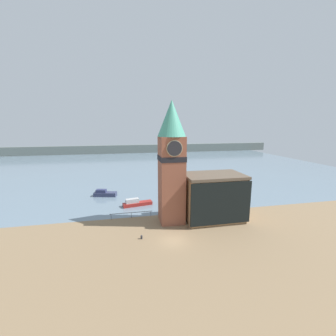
{
  "coord_description": "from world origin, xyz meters",
  "views": [
    {
      "loc": [
        -7.33,
        -30.69,
        17.48
      ],
      "look_at": [
        0.17,
        5.26,
        10.34
      ],
      "focal_mm": 24.0,
      "sensor_mm": 36.0,
      "label": 1
    }
  ],
  "objects_px": {
    "clock_tower": "(172,160)",
    "pier_building": "(213,197)",
    "boat_far": "(105,194)",
    "mooring_bollard_near": "(142,237)",
    "boat_near": "(136,203)"
  },
  "relations": [
    {
      "from": "clock_tower",
      "to": "pier_building",
      "type": "height_order",
      "value": "clock_tower"
    },
    {
      "from": "boat_far",
      "to": "mooring_bollard_near",
      "type": "xyz_separation_m",
      "value": [
        7.04,
        -23.2,
        -0.3
      ]
    },
    {
      "from": "boat_near",
      "to": "clock_tower",
      "type": "bearing_deg",
      "value": -68.87
    },
    {
      "from": "boat_near",
      "to": "mooring_bollard_near",
      "type": "distance_m",
      "value": 14.82
    },
    {
      "from": "boat_near",
      "to": "mooring_bollard_near",
      "type": "xyz_separation_m",
      "value": [
        -0.16,
        -14.81,
        -0.27
      ]
    },
    {
      "from": "boat_far",
      "to": "mooring_bollard_near",
      "type": "bearing_deg",
      "value": -59.8
    },
    {
      "from": "boat_far",
      "to": "mooring_bollard_near",
      "type": "height_order",
      "value": "boat_far"
    },
    {
      "from": "boat_far",
      "to": "mooring_bollard_near",
      "type": "distance_m",
      "value": 24.25
    },
    {
      "from": "clock_tower",
      "to": "mooring_bollard_near",
      "type": "relative_size",
      "value": 33.98
    },
    {
      "from": "clock_tower",
      "to": "boat_near",
      "type": "height_order",
      "value": "clock_tower"
    },
    {
      "from": "mooring_bollard_near",
      "to": "pier_building",
      "type": "bearing_deg",
      "value": 19.38
    },
    {
      "from": "clock_tower",
      "to": "boat_near",
      "type": "relative_size",
      "value": 3.28
    },
    {
      "from": "clock_tower",
      "to": "boat_near",
      "type": "distance_m",
      "value": 15.47
    },
    {
      "from": "boat_near",
      "to": "boat_far",
      "type": "distance_m",
      "value": 11.05
    },
    {
      "from": "clock_tower",
      "to": "pier_building",
      "type": "bearing_deg",
      "value": -4.19
    }
  ]
}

